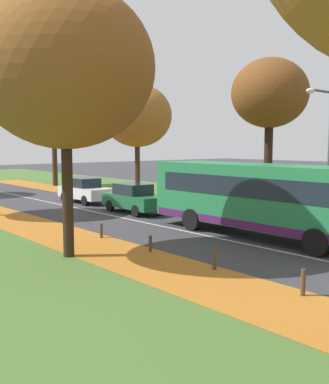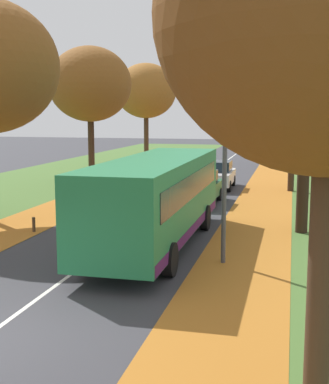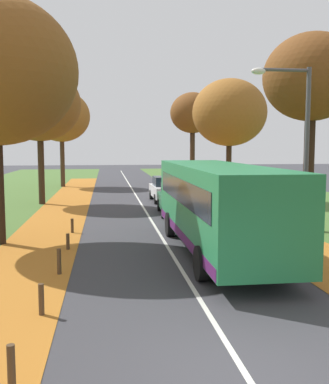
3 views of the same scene
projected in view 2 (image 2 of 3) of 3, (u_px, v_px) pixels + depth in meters
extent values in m
cube|color=#476B2D|center=(32.00, 188.00, 32.06)|extent=(12.00, 90.00, 0.01)
cube|color=#B26B23|center=(61.00, 208.00, 25.23)|extent=(2.80, 60.00, 0.00)
cube|color=#B26B23|center=(259.00, 217.00, 23.11)|extent=(2.80, 60.00, 0.00)
cube|color=silver|center=(182.00, 193.00, 29.94)|extent=(0.12, 80.00, 0.01)
cylinder|color=#382619|center=(91.00, 151.00, 32.98)|extent=(0.39, 0.39, 4.29)
ellipsoid|color=brown|center=(90.00, 84.00, 32.38)|extent=(5.04, 5.04, 4.54)
cylinder|color=#422D1E|center=(146.00, 140.00, 44.67)|extent=(0.39, 0.39, 4.36)
ellipsoid|color=#935B23|center=(146.00, 91.00, 44.06)|extent=(5.00, 5.00, 4.50)
cylinder|color=#422D1E|center=(320.00, 294.00, 7.43)|extent=(0.36, 0.36, 4.00)
cylinder|color=black|center=(304.00, 167.00, 19.85)|extent=(0.45, 0.45, 4.96)
ellipsoid|color=brown|center=(308.00, 57.00, 19.25)|extent=(4.02, 4.02, 3.62)
cylinder|color=#382619|center=(292.00, 157.00, 30.47)|extent=(0.36, 0.36, 3.98)
ellipsoid|color=#935B23|center=(294.00, 89.00, 29.90)|extent=(4.86, 4.86, 4.38)
cylinder|color=#382619|center=(292.00, 137.00, 42.44)|extent=(0.46, 0.46, 5.12)
ellipsoid|color=brown|center=(294.00, 84.00, 41.83)|extent=(4.17, 4.17, 3.76)
cylinder|color=#4C3823|center=(34.00, 225.00, 20.24)|extent=(0.12, 0.12, 0.57)
cylinder|color=#4C3823|center=(65.00, 210.00, 23.22)|extent=(0.12, 0.12, 0.60)
cylinder|color=#47474C|center=(225.00, 164.00, 15.69)|extent=(0.14, 0.14, 6.00)
cylinder|color=#47474C|center=(199.00, 63.00, 15.44)|extent=(1.60, 0.10, 0.10)
ellipsoid|color=silver|center=(172.00, 66.00, 15.63)|extent=(0.44, 0.28, 0.20)
cube|color=#237A47|center=(157.00, 196.00, 17.93)|extent=(2.52, 10.40, 2.50)
cube|color=#19232D|center=(104.00, 213.00, 12.94)|extent=(2.30, 0.10, 1.30)
cube|color=#19232D|center=(157.00, 184.00, 17.87)|extent=(2.55, 9.16, 0.80)
cube|color=#4C1951|center=(157.00, 227.00, 18.09)|extent=(2.53, 10.20, 0.32)
cylinder|color=black|center=(170.00, 259.00, 14.74)|extent=(0.30, 0.96, 0.96)
cylinder|color=black|center=(89.00, 254.00, 15.29)|extent=(0.30, 0.96, 0.96)
cylinder|color=black|center=(205.00, 218.00, 20.59)|extent=(0.30, 0.96, 0.96)
cylinder|color=black|center=(146.00, 215.00, 21.14)|extent=(0.30, 0.96, 0.96)
cube|color=#1E6038|center=(199.00, 190.00, 26.40)|extent=(1.87, 4.27, 0.70)
cube|color=#19232D|center=(200.00, 177.00, 26.44)|extent=(1.53, 2.07, 0.60)
cylinder|color=black|center=(210.00, 202.00, 25.00)|extent=(0.25, 0.65, 0.64)
cylinder|color=black|center=(177.00, 201.00, 25.42)|extent=(0.25, 0.65, 0.64)
cylinder|color=black|center=(219.00, 194.00, 27.48)|extent=(0.25, 0.65, 0.64)
cylinder|color=black|center=(190.00, 193.00, 27.90)|extent=(0.25, 0.65, 0.64)
cube|color=silver|center=(218.00, 177.00, 31.76)|extent=(1.76, 4.22, 0.70)
cube|color=#19232D|center=(219.00, 166.00, 31.80)|extent=(1.47, 2.04, 0.60)
cylinder|color=black|center=(229.00, 186.00, 30.38)|extent=(0.23, 0.64, 0.64)
cylinder|color=black|center=(202.00, 186.00, 30.72)|extent=(0.23, 0.64, 0.64)
cylinder|color=black|center=(233.00, 181.00, 32.89)|extent=(0.23, 0.64, 0.64)
cylinder|color=black|center=(208.00, 180.00, 33.23)|extent=(0.23, 0.64, 0.64)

